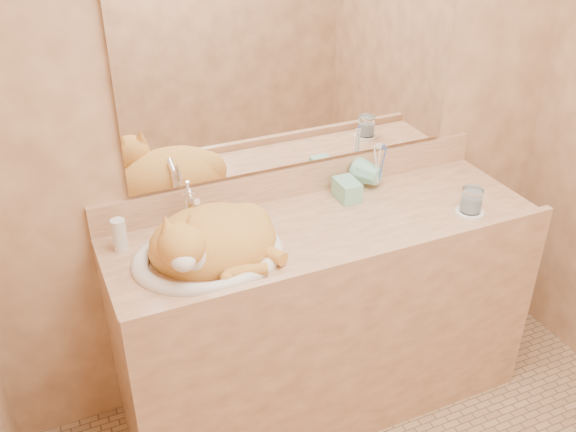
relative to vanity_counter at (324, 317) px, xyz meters
name	(u,v)px	position (x,y,z in m)	size (l,w,h in m)	color
wall_back	(296,97)	(0.00, 0.28, 0.82)	(2.40, 0.02, 2.50)	#986745
vanity_counter	(324,317)	(0.00, 0.00, 0.00)	(1.60, 0.55, 0.85)	#9B6745
mirror	(298,60)	(0.00, 0.26, 0.97)	(1.30, 0.02, 0.80)	white
sink_basin	(207,238)	(-0.46, -0.02, 0.50)	(0.51, 0.42, 0.16)	white
faucet	(190,208)	(-0.46, 0.17, 0.51)	(0.05, 0.13, 0.18)	white
cat	(210,239)	(-0.45, -0.02, 0.50)	(0.44, 0.36, 0.24)	#C67F2D
soap_dispenser	(355,185)	(0.16, 0.09, 0.51)	(0.08, 0.08, 0.18)	#80CDAE
toothbrush_cup	(378,178)	(0.31, 0.16, 0.48)	(0.11, 0.11, 0.11)	#80CDAE
toothbrushes	(380,163)	(0.31, 0.16, 0.55)	(0.03, 0.03, 0.20)	white
saucer	(470,212)	(0.53, -0.14, 0.43)	(0.11, 0.11, 0.01)	white
water_glass	(472,200)	(0.53, -0.14, 0.48)	(0.08, 0.08, 0.09)	white
lotion_bottle	(119,235)	(-0.71, 0.15, 0.48)	(0.05, 0.05, 0.12)	white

